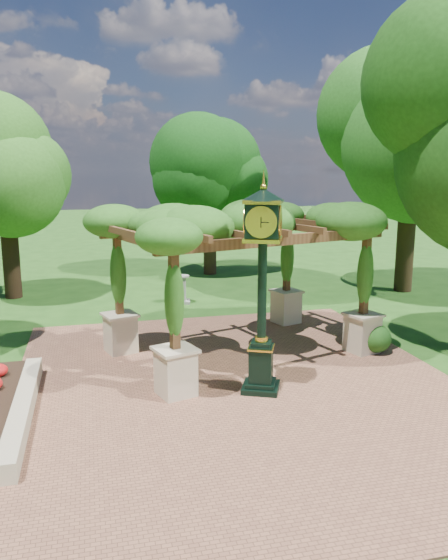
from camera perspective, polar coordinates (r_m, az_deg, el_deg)
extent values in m
plane|color=#1E4714|center=(11.76, 2.99, -12.96)|extent=(120.00, 120.00, 0.00)
cube|color=brown|center=(12.63, 1.66, -11.07)|extent=(10.00, 12.00, 0.04)
cube|color=#C6B793|center=(11.80, -20.26, -12.55)|extent=(0.35, 5.00, 0.40)
cube|color=black|center=(12.41, 3.85, -11.13)|extent=(1.05, 1.05, 0.12)
cube|color=black|center=(12.21, 3.89, -8.80)|extent=(0.66, 0.66, 0.89)
cube|color=gold|center=(12.08, 3.91, -7.04)|extent=(0.74, 0.74, 0.04)
cylinder|color=black|center=(11.74, 4.00, -1.05)|extent=(0.26, 0.26, 2.28)
cube|color=black|center=(11.51, 4.10, 6.20)|extent=(0.92, 0.92, 0.69)
cylinder|color=beige|center=(11.15, 3.90, 6.04)|extent=(0.56, 0.27, 0.60)
cone|color=black|center=(11.47, 4.14, 8.92)|extent=(1.18, 1.18, 0.25)
sphere|color=gold|center=(11.47, 4.15, 9.66)|extent=(0.14, 0.14, 0.14)
cube|color=beige|center=(12.04, -5.07, -9.61)|extent=(0.91, 0.91, 1.00)
cube|color=brown|center=(11.57, -5.21, -2.24)|extent=(0.22, 0.22, 2.06)
cube|color=beige|center=(15.18, 14.24, -5.43)|extent=(0.91, 0.91, 1.00)
cube|color=brown|center=(14.81, 14.54, 0.46)|extent=(0.22, 0.22, 2.06)
cube|color=beige|center=(14.96, -10.76, -5.53)|extent=(0.91, 0.91, 1.00)
cube|color=brown|center=(14.58, -10.99, 0.45)|extent=(0.22, 0.22, 2.06)
cube|color=beige|center=(17.59, 6.50, -2.84)|extent=(0.91, 0.91, 1.00)
cube|color=brown|center=(17.27, 6.62, 2.28)|extent=(0.22, 0.22, 2.06)
cube|color=brown|center=(12.80, 6.00, 4.17)|extent=(6.22, 2.07, 0.25)
cube|color=brown|center=(15.58, -1.46, 5.52)|extent=(6.22, 2.07, 0.25)
ellipsoid|color=#285B1A|center=(14.13, 1.91, 6.13)|extent=(7.36, 5.75, 1.11)
cube|color=gray|center=(20.32, -4.38, -2.26)|extent=(0.67, 0.67, 0.11)
cylinder|color=gray|center=(20.22, -4.40, -0.96)|extent=(0.34, 0.34, 0.95)
cylinder|color=gray|center=(20.12, -4.43, 0.41)|extent=(0.63, 0.63, 0.05)
ellipsoid|color=#1E4B15|center=(15.24, 15.50, -5.89)|extent=(1.10, 1.10, 0.77)
ellipsoid|color=#30671D|center=(18.48, 7.02, -2.68)|extent=(0.97, 0.97, 0.67)
cylinder|color=black|center=(22.42, -21.34, 1.83)|extent=(0.64, 0.64, 2.84)
ellipsoid|color=#295919|center=(22.16, -22.04, 11.21)|extent=(4.04, 4.04, 4.48)
cylinder|color=#382616|center=(25.77, -1.48, 3.28)|extent=(0.60, 0.60, 2.40)
ellipsoid|color=#0F380E|center=(25.52, -1.52, 10.19)|extent=(4.14, 4.14, 3.80)
cylinder|color=#332513|center=(23.22, 18.42, 3.42)|extent=(0.71, 0.71, 3.70)
ellipsoid|color=#235A19|center=(23.09, 19.19, 15.21)|extent=(5.33, 5.33, 5.84)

